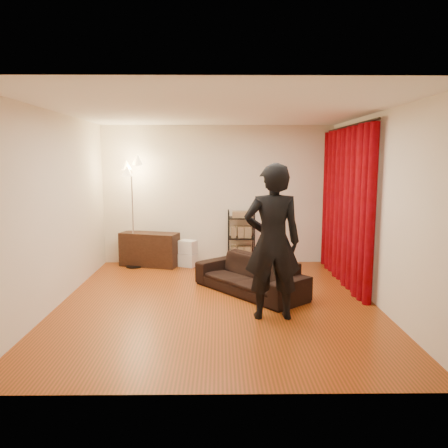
{
  "coord_description": "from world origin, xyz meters",
  "views": [
    {
      "loc": [
        0.03,
        -6.07,
        2.04
      ],
      "look_at": [
        0.1,
        0.3,
        1.1
      ],
      "focal_mm": 35.0,
      "sensor_mm": 36.0,
      "label": 1
    }
  ],
  "objects_px": {
    "person": "(272,242)",
    "storage_boxes": "(188,253)",
    "sofa": "(250,275)",
    "wire_shelf": "(241,238)",
    "media_cabinet": "(150,249)",
    "floor_lamp": "(133,214)"
  },
  "relations": [
    {
      "from": "person",
      "to": "storage_boxes",
      "type": "distance_m",
      "value": 3.14
    },
    {
      "from": "sofa",
      "to": "wire_shelf",
      "type": "bearing_deg",
      "value": 141.81
    },
    {
      "from": "person",
      "to": "media_cabinet",
      "type": "height_order",
      "value": "person"
    },
    {
      "from": "sofa",
      "to": "person",
      "type": "xyz_separation_m",
      "value": [
        0.21,
        -1.08,
        0.73
      ]
    },
    {
      "from": "wire_shelf",
      "to": "person",
      "type": "bearing_deg",
      "value": -60.67
    },
    {
      "from": "media_cabinet",
      "to": "person",
      "type": "bearing_deg",
      "value": -38.49
    },
    {
      "from": "media_cabinet",
      "to": "floor_lamp",
      "type": "bearing_deg",
      "value": -142.36
    },
    {
      "from": "person",
      "to": "floor_lamp",
      "type": "bearing_deg",
      "value": -51.28
    },
    {
      "from": "sofa",
      "to": "person",
      "type": "height_order",
      "value": "person"
    },
    {
      "from": "wire_shelf",
      "to": "floor_lamp",
      "type": "bearing_deg",
      "value": -151.04
    },
    {
      "from": "person",
      "to": "floor_lamp",
      "type": "height_order",
      "value": "floor_lamp"
    },
    {
      "from": "sofa",
      "to": "wire_shelf",
      "type": "distance_m",
      "value": 1.83
    },
    {
      "from": "person",
      "to": "media_cabinet",
      "type": "relative_size",
      "value": 1.8
    },
    {
      "from": "floor_lamp",
      "to": "wire_shelf",
      "type": "bearing_deg",
      "value": 4.64
    },
    {
      "from": "media_cabinet",
      "to": "wire_shelf",
      "type": "relative_size",
      "value": 1.03
    },
    {
      "from": "sofa",
      "to": "storage_boxes",
      "type": "xyz_separation_m",
      "value": [
        -1.08,
        1.69,
        -0.02
      ]
    },
    {
      "from": "wire_shelf",
      "to": "storage_boxes",
      "type": "bearing_deg",
      "value": -148.89
    },
    {
      "from": "media_cabinet",
      "to": "wire_shelf",
      "type": "bearing_deg",
      "value": 17.66
    },
    {
      "from": "media_cabinet",
      "to": "floor_lamp",
      "type": "xyz_separation_m",
      "value": [
        -0.28,
        -0.11,
        0.7
      ]
    },
    {
      "from": "storage_boxes",
      "to": "floor_lamp",
      "type": "bearing_deg",
      "value": -177.52
    },
    {
      "from": "sofa",
      "to": "media_cabinet",
      "type": "bearing_deg",
      "value": -173.6
    },
    {
      "from": "wire_shelf",
      "to": "floor_lamp",
      "type": "height_order",
      "value": "floor_lamp"
    }
  ]
}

